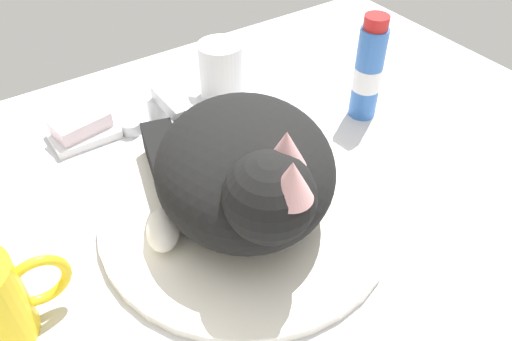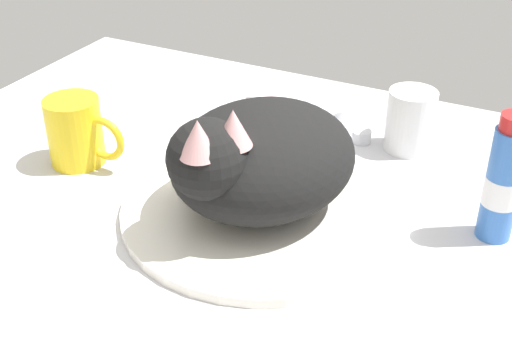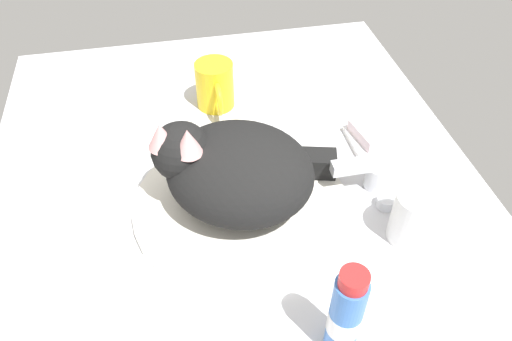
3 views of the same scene
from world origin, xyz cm
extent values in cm
cube|color=silver|center=(0.00, 0.00, -1.50)|extent=(110.00, 82.50, 3.00)
cylinder|color=white|center=(0.00, 0.00, 0.59)|extent=(34.09, 34.09, 1.19)
cylinder|color=silver|center=(0.00, 22.53, 2.21)|extent=(3.60, 3.60, 4.42)
cube|color=silver|center=(0.00, 18.56, 5.42)|extent=(2.00, 7.94, 2.00)
cylinder|color=silver|center=(-4.60, 22.53, 0.90)|extent=(2.80, 2.80, 1.80)
cylinder|color=silver|center=(4.60, 22.53, 0.90)|extent=(2.80, 2.80, 1.80)
ellipsoid|color=black|center=(0.00, 0.00, 7.55)|extent=(27.67, 28.89, 12.72)
sphere|color=black|center=(-2.52, -8.16, 11.05)|extent=(12.06, 12.06, 8.96)
ellipsoid|color=white|center=(-1.70, -6.56, 9.14)|extent=(7.04, 7.43, 4.93)
cone|color=#DB9E9E|center=(-0.20, -7.07, 14.86)|extent=(5.43, 5.43, 4.03)
cone|color=#DB9E9E|center=(-2.04, -10.67, 14.86)|extent=(5.43, 5.43, 4.03)
cube|color=black|center=(-5.05, 9.51, 3.17)|extent=(7.48, 15.15, 3.96)
ellipsoid|color=white|center=(-10.08, 0.75, 2.97)|extent=(5.75, 6.62, 3.57)
cylinder|color=yellow|center=(-27.96, -0.39, 4.62)|extent=(7.35, 7.35, 9.24)
torus|color=yellow|center=(-23.09, -0.39, 4.62)|extent=(6.17, 1.00, 6.17)
cylinder|color=white|center=(11.00, 23.70, 4.35)|extent=(6.68, 6.68, 8.69)
cube|color=white|center=(-10.67, 25.25, 0.60)|extent=(9.00, 6.40, 1.20)
cube|color=silver|center=(-10.67, 25.25, 2.28)|extent=(8.13, 5.60, 2.15)
cylinder|color=#3870C6|center=(25.60, 7.82, 6.79)|extent=(3.93, 3.93, 13.59)
cylinder|color=white|center=(25.60, 7.82, 6.11)|extent=(4.01, 4.01, 3.40)
cylinder|color=red|center=(25.60, 7.82, 14.49)|extent=(3.34, 3.34, 1.80)
camera|label=1|loc=(-22.13, -35.18, 44.05)|focal=35.71mm
camera|label=2|loc=(30.29, -62.21, 47.29)|focal=48.57mm
camera|label=3|loc=(52.68, -8.28, 59.19)|focal=34.84mm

